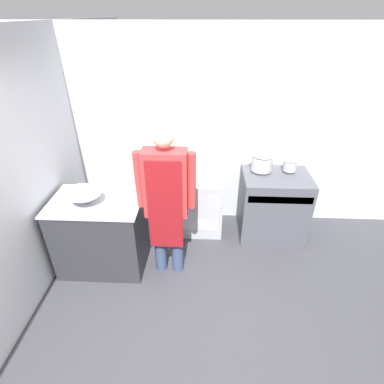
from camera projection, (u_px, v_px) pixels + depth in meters
ground_plane at (182, 345)px, 2.91m from camera, size 14.00×14.00×0.00m
wall_back at (192, 133)px, 4.11m from camera, size 8.00×0.05×2.70m
wall_left at (30, 171)px, 3.13m from camera, size 0.05×8.00×2.70m
prep_counter at (102, 233)px, 3.63m from camera, size 1.05×0.72×0.94m
stove at (272, 205)px, 4.16m from camera, size 0.88×0.68×0.96m
fridge_unit at (199, 203)px, 4.29m from camera, size 0.65×0.58×0.84m
person_cook at (166, 197)px, 3.23m from camera, size 0.64×0.24×1.84m
mixing_bowl at (85, 198)px, 3.32m from camera, size 0.37×0.37×0.12m
small_bowl at (81, 191)px, 3.49m from camera, size 0.24×0.24×0.09m
stock_pot at (262, 162)px, 3.96m from camera, size 0.28×0.28×0.24m
sauce_pot at (290, 165)px, 3.96m from camera, size 0.18×0.18×0.16m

